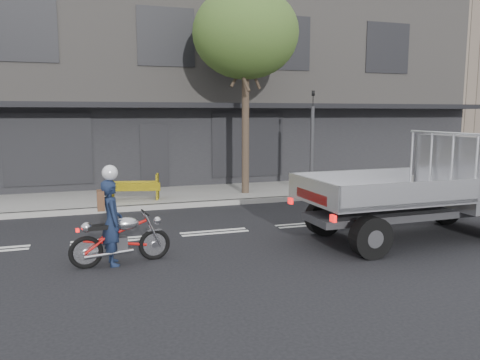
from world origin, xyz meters
name	(u,v)px	position (x,y,z in m)	size (l,w,h in m)	color
ground	(214,232)	(0.00, 0.00, 0.00)	(80.00, 80.00, 0.00)	black
sidewalk	(177,196)	(0.00, 4.70, 0.07)	(32.00, 3.20, 0.15)	gray
kerb	(187,205)	(0.00, 3.10, 0.07)	(32.00, 0.20, 0.15)	gray
building_main	(149,86)	(0.00, 11.30, 4.00)	(26.00, 10.00, 8.00)	slate
street_tree	(246,34)	(2.20, 4.20, 5.28)	(3.40, 3.40, 6.74)	#382B21
traffic_light_pole	(312,148)	(4.20, 3.35, 1.65)	(0.12, 0.12, 3.50)	#2D2D30
motorcycle	(121,238)	(-2.25, -1.70, 0.49)	(1.86, 0.54, 0.96)	black
rider	(112,222)	(-2.40, -1.70, 0.79)	(0.58, 0.38, 1.59)	#151F39
flatbed_ute	(459,176)	(5.27, -1.90, 1.36)	(5.19, 2.22, 2.39)	black
construction_barrier	(136,188)	(-1.44, 3.73, 0.56)	(1.46, 0.58, 0.82)	yellow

